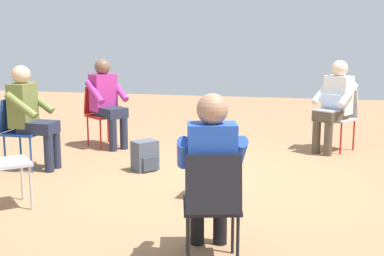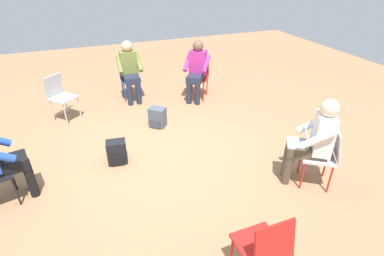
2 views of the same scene
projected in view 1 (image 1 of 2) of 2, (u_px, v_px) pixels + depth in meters
The scene contains 11 objects.
ground_plane at pixel (216, 179), 5.98m from camera, with size 14.32×14.32×0.00m, color #99704C.
chair_northwest at pixel (340, 114), 7.35m from camera, with size 0.58×0.57×0.85m.
chair_southwest at pixel (101, 111), 7.63m from camera, with size 0.57×0.58×0.85m.
chair_east at pixel (212, 201), 3.70m from camera, with size 0.51×0.48×0.85m.
chair_south at pixel (19, 128), 6.39m from camera, with size 0.41×0.45×0.85m.
person_with_laptop at pixel (334, 101), 7.20m from camera, with size 0.64×0.63×1.24m.
person_in_blue at pixel (211, 167), 3.83m from camera, with size 0.57×0.57×1.24m.
person_in_olive at pixel (30, 112), 6.31m from camera, with size 0.50×0.53×1.24m.
person_in_magenta at pixel (107, 98), 7.47m from camera, with size 0.63×0.63×1.24m.
backpack_near_laptop_user at pixel (145, 157), 6.33m from camera, with size 0.34×0.33×0.36m.
backpack_by_empty_chair at pixel (203, 182), 5.33m from camera, with size 0.30×0.27×0.36m.
Camera 1 is at (5.71, 0.89, 1.69)m, focal length 50.00 mm.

